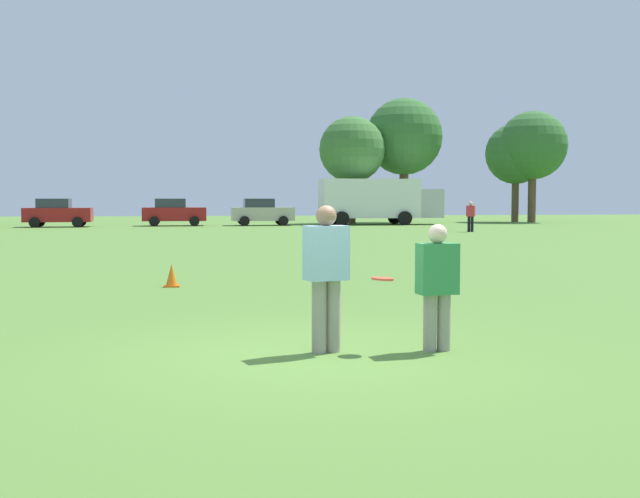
{
  "coord_description": "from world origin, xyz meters",
  "views": [
    {
      "loc": [
        -1.3,
        -9.03,
        1.83
      ],
      "look_at": [
        0.53,
        3.15,
        1.05
      ],
      "focal_mm": 44.53,
      "sensor_mm": 36.0,
      "label": 1
    }
  ],
  "objects_px": {
    "player_defender": "(437,281)",
    "player_thrower": "(326,270)",
    "parked_car_center": "(57,213)",
    "frisbee": "(382,279)",
    "box_truck": "(378,200)",
    "parked_car_near_right": "(262,212)",
    "bystander_sideline_watcher": "(471,215)",
    "parked_car_mid_right": "(174,212)",
    "traffic_cone": "(172,276)"
  },
  "relations": [
    {
      "from": "frisbee",
      "to": "parked_car_mid_right",
      "type": "distance_m",
      "value": 45.01
    },
    {
      "from": "bystander_sideline_watcher",
      "to": "frisbee",
      "type": "bearing_deg",
      "value": -110.98
    },
    {
      "from": "traffic_cone",
      "to": "parked_car_center",
      "type": "height_order",
      "value": "parked_car_center"
    },
    {
      "from": "player_defender",
      "to": "traffic_cone",
      "type": "distance_m",
      "value": 8.28
    },
    {
      "from": "player_defender",
      "to": "parked_car_center",
      "type": "bearing_deg",
      "value": 105.27
    },
    {
      "from": "player_thrower",
      "to": "box_truck",
      "type": "bearing_deg",
      "value": 76.54
    },
    {
      "from": "player_thrower",
      "to": "player_defender",
      "type": "bearing_deg",
      "value": -4.25
    },
    {
      "from": "box_truck",
      "to": "bystander_sideline_watcher",
      "type": "height_order",
      "value": "box_truck"
    },
    {
      "from": "player_defender",
      "to": "box_truck",
      "type": "relative_size",
      "value": 0.18
    },
    {
      "from": "player_defender",
      "to": "bystander_sideline_watcher",
      "type": "relative_size",
      "value": 0.92
    },
    {
      "from": "traffic_cone",
      "to": "box_truck",
      "type": "distance_m",
      "value": 39.83
    },
    {
      "from": "box_truck",
      "to": "bystander_sideline_watcher",
      "type": "distance_m",
      "value": 12.81
    },
    {
      "from": "parked_car_center",
      "to": "traffic_cone",
      "type": "bearing_deg",
      "value": -76.75
    },
    {
      "from": "frisbee",
      "to": "box_truck",
      "type": "height_order",
      "value": "box_truck"
    },
    {
      "from": "parked_car_near_right",
      "to": "box_truck",
      "type": "relative_size",
      "value": 0.5
    },
    {
      "from": "parked_car_mid_right",
      "to": "traffic_cone",
      "type": "bearing_deg",
      "value": -88.14
    },
    {
      "from": "player_defender",
      "to": "bystander_sideline_watcher",
      "type": "height_order",
      "value": "bystander_sideline_watcher"
    },
    {
      "from": "player_thrower",
      "to": "player_defender",
      "type": "relative_size",
      "value": 1.15
    },
    {
      "from": "frisbee",
      "to": "traffic_cone",
      "type": "xyz_separation_m",
      "value": [
        -2.75,
        7.47,
        -0.65
      ]
    },
    {
      "from": "player_defender",
      "to": "parked_car_center",
      "type": "distance_m",
      "value": 45.31
    },
    {
      "from": "parked_car_center",
      "to": "parked_car_near_right",
      "type": "distance_m",
      "value": 13.26
    },
    {
      "from": "frisbee",
      "to": "traffic_cone",
      "type": "relative_size",
      "value": 0.56
    },
    {
      "from": "parked_car_near_right",
      "to": "bystander_sideline_watcher",
      "type": "relative_size",
      "value": 2.55
    },
    {
      "from": "parked_car_mid_right",
      "to": "bystander_sideline_watcher",
      "type": "relative_size",
      "value": 2.55
    },
    {
      "from": "player_thrower",
      "to": "parked_car_near_right",
      "type": "distance_m",
      "value": 44.71
    },
    {
      "from": "parked_car_mid_right",
      "to": "parked_car_near_right",
      "type": "bearing_deg",
      "value": -1.44
    },
    {
      "from": "frisbee",
      "to": "parked_car_near_right",
      "type": "xyz_separation_m",
      "value": [
        1.95,
        44.69,
        0.05
      ]
    },
    {
      "from": "player_thrower",
      "to": "frisbee",
      "type": "relative_size",
      "value": 6.47
    },
    {
      "from": "parked_car_mid_right",
      "to": "bystander_sideline_watcher",
      "type": "distance_m",
      "value": 20.52
    },
    {
      "from": "box_truck",
      "to": "player_defender",
      "type": "bearing_deg",
      "value": -101.82
    },
    {
      "from": "frisbee",
      "to": "player_thrower",
      "type": "bearing_deg",
      "value": 175.35
    },
    {
      "from": "parked_car_center",
      "to": "box_truck",
      "type": "relative_size",
      "value": 0.5
    },
    {
      "from": "frisbee",
      "to": "parked_car_center",
      "type": "relative_size",
      "value": 0.06
    },
    {
      "from": "traffic_cone",
      "to": "parked_car_near_right",
      "type": "height_order",
      "value": "parked_car_near_right"
    },
    {
      "from": "traffic_cone",
      "to": "box_truck",
      "type": "relative_size",
      "value": 0.06
    },
    {
      "from": "player_defender",
      "to": "player_thrower",
      "type": "bearing_deg",
      "value": 175.75
    },
    {
      "from": "parked_car_near_right",
      "to": "box_truck",
      "type": "distance_m",
      "value": 8.23
    },
    {
      "from": "parked_car_center",
      "to": "parked_car_near_right",
      "type": "height_order",
      "value": "same"
    },
    {
      "from": "player_defender",
      "to": "parked_car_near_right",
      "type": "distance_m",
      "value": 44.75
    },
    {
      "from": "player_thrower",
      "to": "parked_car_mid_right",
      "type": "distance_m",
      "value": 44.9
    },
    {
      "from": "player_thrower",
      "to": "box_truck",
      "type": "height_order",
      "value": "box_truck"
    },
    {
      "from": "parked_car_center",
      "to": "bystander_sideline_watcher",
      "type": "height_order",
      "value": "parked_car_center"
    },
    {
      "from": "box_truck",
      "to": "traffic_cone",
      "type": "bearing_deg",
      "value": -108.86
    },
    {
      "from": "parked_car_near_right",
      "to": "parked_car_center",
      "type": "bearing_deg",
      "value": -175.57
    },
    {
      "from": "bystander_sideline_watcher",
      "to": "parked_car_mid_right",
      "type": "bearing_deg",
      "value": 143.29
    },
    {
      "from": "frisbee",
      "to": "box_truck",
      "type": "xyz_separation_m",
      "value": [
        10.12,
        45.14,
        0.88
      ]
    },
    {
      "from": "box_truck",
      "to": "frisbee",
      "type": "bearing_deg",
      "value": -102.64
    },
    {
      "from": "parked_car_center",
      "to": "player_defender",
      "type": "bearing_deg",
      "value": -74.73
    },
    {
      "from": "player_thrower",
      "to": "frisbee",
      "type": "height_order",
      "value": "player_thrower"
    },
    {
      "from": "player_thrower",
      "to": "player_defender",
      "type": "height_order",
      "value": "player_thrower"
    }
  ]
}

